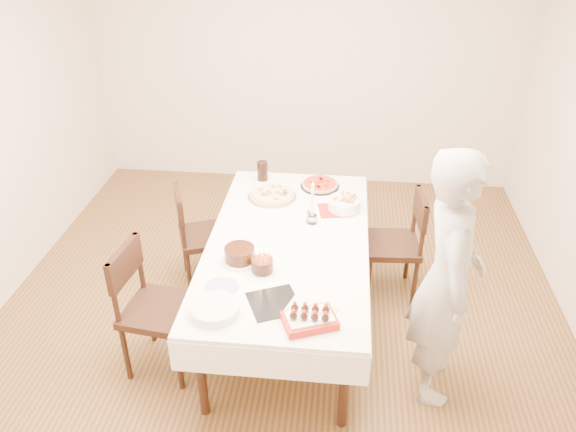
# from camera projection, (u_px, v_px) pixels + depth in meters

# --- Properties ---
(floor) EXTENTS (5.00, 5.00, 0.00)m
(floor) POSITION_uv_depth(u_px,v_px,m) (279.00, 321.00, 4.40)
(floor) COLOR #52351C
(floor) RESTS_ON ground
(wall_back) EXTENTS (4.50, 0.04, 2.70)m
(wall_back) POSITION_uv_depth(u_px,v_px,m) (306.00, 62.00, 5.84)
(wall_back) COLOR beige
(wall_back) RESTS_ON floor
(dining_table) EXTENTS (1.82, 2.40, 0.75)m
(dining_table) POSITION_uv_depth(u_px,v_px,m) (288.00, 282.00, 4.22)
(dining_table) COLOR white
(dining_table) RESTS_ON floor
(chair_right_savory) EXTENTS (0.50, 0.50, 0.92)m
(chair_right_savory) POSITION_uv_depth(u_px,v_px,m) (391.00, 245.00, 4.49)
(chair_right_savory) COLOR black
(chair_right_savory) RESTS_ON floor
(chair_left_savory) EXTENTS (0.59, 0.59, 0.89)m
(chair_left_savory) POSITION_uv_depth(u_px,v_px,m) (206.00, 236.00, 4.63)
(chair_left_savory) COLOR black
(chair_left_savory) RESTS_ON floor
(chair_left_dessert) EXTENTS (0.55, 0.55, 0.96)m
(chair_left_dessert) POSITION_uv_depth(u_px,v_px,m) (160.00, 310.00, 3.77)
(chair_left_dessert) COLOR black
(chair_left_dessert) RESTS_ON floor
(person) EXTENTS (0.44, 0.65, 1.75)m
(person) POSITION_uv_depth(u_px,v_px,m) (447.00, 280.00, 3.42)
(person) COLOR #B5B1AB
(person) RESTS_ON floor
(pizza_white) EXTENTS (0.49, 0.49, 0.04)m
(pizza_white) POSITION_uv_depth(u_px,v_px,m) (272.00, 195.00, 4.55)
(pizza_white) COLOR beige
(pizza_white) RESTS_ON dining_table
(pizza_pepperoni) EXTENTS (0.41, 0.41, 0.04)m
(pizza_pepperoni) POSITION_uv_depth(u_px,v_px,m) (320.00, 184.00, 4.72)
(pizza_pepperoni) COLOR red
(pizza_pepperoni) RESTS_ON dining_table
(red_placemat) EXTENTS (0.27, 0.27, 0.01)m
(red_placemat) POSITION_uv_depth(u_px,v_px,m) (334.00, 210.00, 4.39)
(red_placemat) COLOR #B21E1E
(red_placemat) RESTS_ON dining_table
(pasta_bowl) EXTENTS (0.29, 0.29, 0.08)m
(pasta_bowl) POSITION_uv_depth(u_px,v_px,m) (344.00, 204.00, 4.38)
(pasta_bowl) COLOR white
(pasta_bowl) RESTS_ON dining_table
(taper_candle) EXTENTS (0.09, 0.09, 0.35)m
(taper_candle) POSITION_uv_depth(u_px,v_px,m) (312.00, 203.00, 4.14)
(taper_candle) COLOR white
(taper_candle) RESTS_ON dining_table
(shaker_pair) EXTENTS (0.09, 0.09, 0.08)m
(shaker_pair) POSITION_uv_depth(u_px,v_px,m) (308.00, 218.00, 4.21)
(shaker_pair) COLOR white
(shaker_pair) RESTS_ON dining_table
(cola_glass) EXTENTS (0.09, 0.09, 0.17)m
(cola_glass) POSITION_uv_depth(u_px,v_px,m) (262.00, 171.00, 4.80)
(cola_glass) COLOR black
(cola_glass) RESTS_ON dining_table
(layer_cake) EXTENTS (0.31, 0.31, 0.10)m
(layer_cake) POSITION_uv_depth(u_px,v_px,m) (240.00, 254.00, 3.78)
(layer_cake) COLOR black
(layer_cake) RESTS_ON dining_table
(cake_board) EXTENTS (0.39, 0.39, 0.01)m
(cake_board) POSITION_uv_depth(u_px,v_px,m) (274.00, 303.00, 3.42)
(cake_board) COLOR black
(cake_board) RESTS_ON dining_table
(birthday_cake) EXTENTS (0.18, 0.18, 0.15)m
(birthday_cake) POSITION_uv_depth(u_px,v_px,m) (262.00, 260.00, 3.66)
(birthday_cake) COLOR #32180D
(birthday_cake) RESTS_ON dining_table
(strawberry_box) EXTENTS (0.36, 0.30, 0.08)m
(strawberry_box) POSITION_uv_depth(u_px,v_px,m) (310.00, 319.00, 3.24)
(strawberry_box) COLOR #AB2013
(strawberry_box) RESTS_ON dining_table
(box_lid) EXTENTS (0.34, 0.28, 0.02)m
(box_lid) POSITION_uv_depth(u_px,v_px,m) (310.00, 311.00, 3.36)
(box_lid) COLOR beige
(box_lid) RESTS_ON dining_table
(plate_stack) EXTENTS (0.38, 0.38, 0.06)m
(plate_stack) POSITION_uv_depth(u_px,v_px,m) (215.00, 309.00, 3.33)
(plate_stack) COLOR white
(plate_stack) RESTS_ON dining_table
(china_plate) EXTENTS (0.27, 0.27, 0.01)m
(china_plate) POSITION_uv_depth(u_px,v_px,m) (222.00, 287.00, 3.55)
(china_plate) COLOR white
(china_plate) RESTS_ON dining_table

